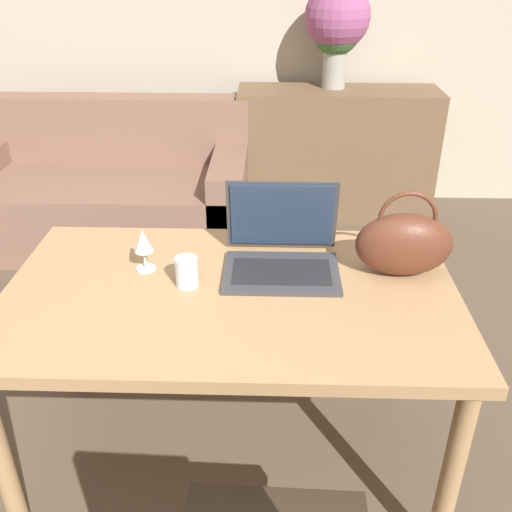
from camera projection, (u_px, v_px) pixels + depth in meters
The scene contains 8 objects.
dining_table at pixel (231, 312), 1.79m from camera, with size 1.40×0.84×0.72m.
couch at pixel (109, 194), 3.55m from camera, with size 1.72×0.85×0.82m.
sideboard at pixel (335, 154), 3.78m from camera, with size 1.28×0.40×0.85m.
laptop at pixel (282, 245), 1.86m from camera, with size 0.37×0.31×0.27m.
drinking_glass at pixel (187, 272), 1.75m from camera, with size 0.07×0.07×0.09m.
wine_glass at pixel (143, 243), 1.81m from camera, with size 0.06×0.06×0.14m.
handbag at pixel (404, 243), 1.78m from camera, with size 0.31×0.14×0.29m.
flower_vase at pixel (337, 23), 3.43m from camera, with size 0.40×0.40×0.62m.
Camera 1 is at (0.23, -0.80, 1.66)m, focal length 40.00 mm.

